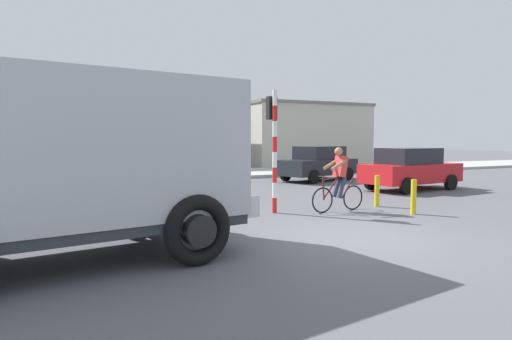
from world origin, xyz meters
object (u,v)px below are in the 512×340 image
car_red_near (318,163)px  car_white_mid (410,169)px  bollard_far (377,191)px  truck_foreground (68,157)px  cyclist (339,179)px  bollard_near (414,197)px  traffic_light_pole (273,134)px

car_red_near → car_white_mid: 4.76m
bollard_far → truck_foreground: bearing=-163.4°
cyclist → car_white_mid: size_ratio=0.41×
cyclist → car_red_near: bearing=60.5°
cyclist → bollard_near: 1.95m
car_white_mid → bollard_near: (-3.89, -4.08, -0.37)m
cyclist → truck_foreground: bearing=-161.8°
car_white_mid → bollard_far: size_ratio=4.63×
car_red_near → bollard_far: size_ratio=4.80×
traffic_light_pole → bollard_far: traffic_light_pole is taller
truck_foreground → car_red_near: truck_foreground is taller
traffic_light_pole → car_white_mid: bearing=18.2°
cyclist → car_white_mid: bearing=28.4°
car_white_mid → cyclist: bearing=-151.6°
cyclist → bollard_far: 1.59m
truck_foreground → bollard_near: size_ratio=6.38×
cyclist → bollard_near: size_ratio=1.92×
car_red_near → car_white_mid: (1.15, -4.62, 0.00)m
truck_foreground → cyclist: 7.06m
truck_foreground → car_white_mid: bearing=23.0°
car_red_near → bollard_near: car_red_near is taller
car_white_mid → bollard_far: (-3.89, -2.68, -0.37)m
truck_foreground → car_red_near: bearing=41.7°
cyclist → traffic_light_pole: size_ratio=0.54×
truck_foreground → bollard_far: (8.18, 2.43, -1.22)m
truck_foreground → traffic_light_pole: traffic_light_pole is taller
cyclist → traffic_light_pole: traffic_light_pole is taller
bollard_near → cyclist: bearing=142.5°
cyclist → traffic_light_pole: 2.13m
traffic_light_pole → bollard_near: (3.17, -1.76, -1.62)m
bollard_near → bollard_far: same height
cyclist → car_red_near: 8.65m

